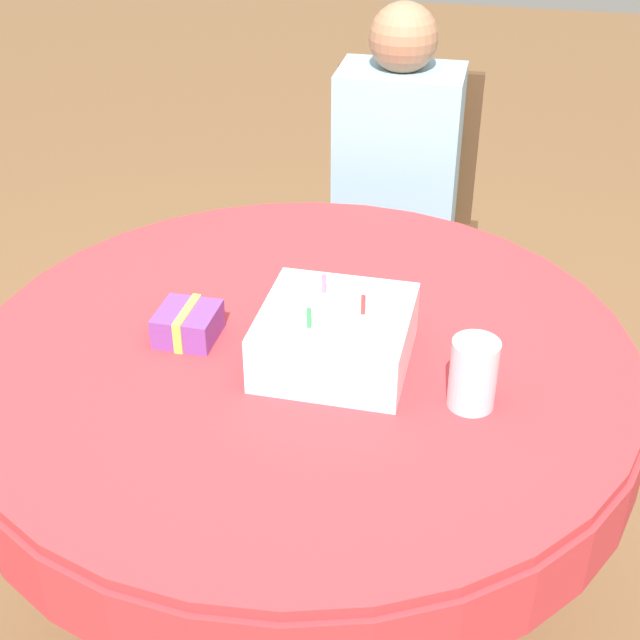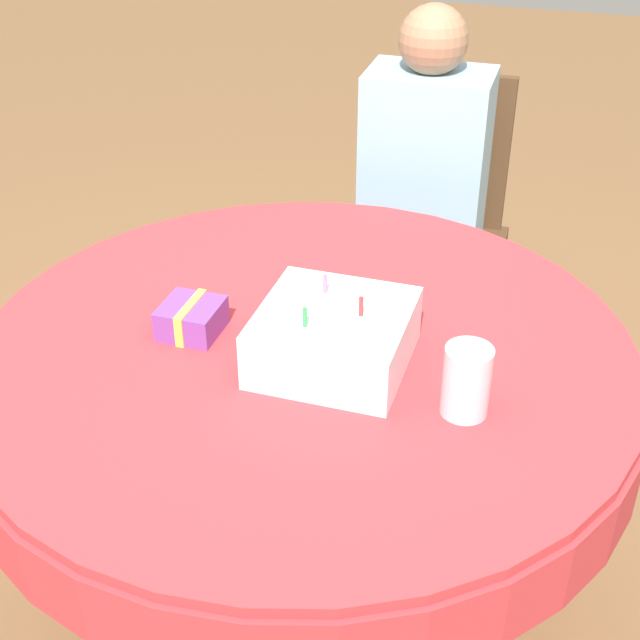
% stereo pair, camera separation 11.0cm
% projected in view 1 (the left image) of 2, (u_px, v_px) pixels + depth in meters
% --- Properties ---
extents(ground_plane, '(12.00, 12.00, 0.00)m').
position_uv_depth(ground_plane, '(306.00, 607.00, 2.06)').
color(ground_plane, brown).
extents(dining_table, '(1.26, 1.26, 0.74)m').
position_uv_depth(dining_table, '(304.00, 380.00, 1.71)').
color(dining_table, '#BC3338').
rests_on(dining_table, ground_plane).
extents(chair, '(0.47, 0.47, 0.92)m').
position_uv_depth(chair, '(397.00, 224.00, 2.61)').
color(chair, '#4C331E').
rests_on(chair, ground_plane).
extents(person, '(0.33, 0.32, 1.15)m').
position_uv_depth(person, '(395.00, 179.00, 2.43)').
color(person, '#9E7051').
rests_on(person, ground_plane).
extents(birthday_cake, '(0.26, 0.26, 0.14)m').
position_uv_depth(birthday_cake, '(336.00, 336.00, 1.58)').
color(birthday_cake, white).
rests_on(birthday_cake, dining_table).
extents(drinking_glass, '(0.08, 0.08, 0.13)m').
position_uv_depth(drinking_glass, '(473.00, 374.00, 1.47)').
color(drinking_glass, silver).
rests_on(drinking_glass, dining_table).
extents(gift_box, '(0.11, 0.11, 0.06)m').
position_uv_depth(gift_box, '(188.00, 324.00, 1.66)').
color(gift_box, '#753D99').
rests_on(gift_box, dining_table).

